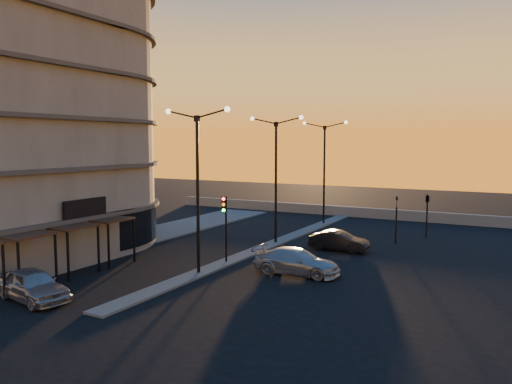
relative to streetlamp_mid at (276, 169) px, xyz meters
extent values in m
plane|color=black|center=(0.00, -10.00, -5.59)|extent=(120.00, 120.00, 0.00)
cube|color=#454543|center=(-10.50, -6.00, -5.53)|extent=(5.00, 40.00, 0.12)
cube|color=#454543|center=(0.00, 0.00, -5.53)|extent=(1.20, 36.00, 0.12)
cube|color=slate|center=(2.00, 16.00, -5.09)|extent=(44.00, 0.50, 1.00)
cylinder|color=#67605A|center=(-14.00, -8.00, 6.91)|extent=(14.00, 14.00, 25.00)
cylinder|color=black|center=(-14.00, -8.00, -3.99)|extent=(14.16, 14.16, 2.40)
cube|color=black|center=(-6.80, -12.00, -1.99)|extent=(0.15, 3.20, 1.20)
cylinder|color=black|center=(0.00, -10.00, -1.09)|extent=(0.18, 0.18, 9.00)
cube|color=black|center=(0.00, -10.00, 3.31)|extent=(0.25, 0.25, 0.35)
sphere|color=#FFE5B2|center=(-2.00, -10.00, 3.76)|extent=(0.32, 0.32, 0.32)
sphere|color=#FFE5B2|center=(2.00, -10.00, 3.76)|extent=(0.32, 0.32, 0.32)
cylinder|color=black|center=(0.00, 0.00, -1.09)|extent=(0.18, 0.18, 9.00)
cube|color=black|center=(0.00, 0.00, 3.31)|extent=(0.25, 0.25, 0.35)
sphere|color=#FFE5B2|center=(-2.00, 0.00, 3.76)|extent=(0.32, 0.32, 0.32)
sphere|color=#FFE5B2|center=(2.00, 0.00, 3.76)|extent=(0.32, 0.32, 0.32)
cylinder|color=black|center=(0.00, 10.00, -1.09)|extent=(0.18, 0.18, 9.00)
cube|color=black|center=(0.00, 10.00, 3.31)|extent=(0.25, 0.25, 0.35)
sphere|color=#FFE5B2|center=(-2.00, 10.00, 3.76)|extent=(0.32, 0.32, 0.32)
sphere|color=#FFE5B2|center=(2.00, 10.00, 3.76)|extent=(0.32, 0.32, 0.32)
cylinder|color=black|center=(0.00, -7.00, -3.99)|extent=(0.12, 0.12, 3.20)
cube|color=black|center=(0.00, -7.18, -1.84)|extent=(0.28, 0.16, 1.00)
sphere|color=#FF0C05|center=(0.00, -7.28, -1.49)|extent=(0.20, 0.20, 0.20)
sphere|color=orange|center=(0.00, -7.28, -1.84)|extent=(0.20, 0.20, 0.20)
sphere|color=#0CFF26|center=(0.00, -7.28, -2.19)|extent=(0.20, 0.20, 0.20)
cylinder|color=black|center=(8.00, 4.00, -4.19)|extent=(0.12, 0.12, 2.80)
imported|color=black|center=(8.00, 4.00, -2.39)|extent=(0.13, 0.16, 0.80)
cylinder|color=black|center=(9.50, 8.00, -4.19)|extent=(0.12, 0.12, 2.80)
imported|color=black|center=(9.50, 8.00, -2.39)|extent=(0.42, 1.99, 0.80)
imported|color=#999AA0|center=(-4.21, -17.76, -4.82)|extent=(4.78, 2.60, 1.54)
imported|color=black|center=(5.00, -0.12, -4.91)|extent=(4.14, 1.45, 1.36)
imported|color=#A1A4A9|center=(4.94, -7.27, -4.86)|extent=(5.12, 2.24, 1.47)
camera|label=1|loc=(16.36, -33.11, 1.98)|focal=35.00mm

